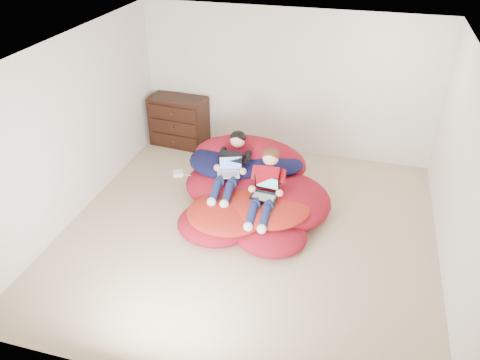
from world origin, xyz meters
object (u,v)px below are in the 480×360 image
(younger_boy, at_px, (266,184))
(older_boy, at_px, (232,163))
(laptop_white, at_px, (229,169))
(laptop_black, at_px, (265,190))
(dresser, at_px, (179,121))
(beanbag_pile, at_px, (251,190))

(younger_boy, bearing_deg, older_boy, 146.74)
(older_boy, xyz_separation_m, laptop_white, (0.00, -0.13, -0.03))
(older_boy, relative_size, laptop_white, 3.30)
(older_boy, distance_m, laptop_white, 0.13)
(older_boy, relative_size, laptop_black, 3.24)
(laptop_white, bearing_deg, dresser, 130.84)
(dresser, height_order, laptop_white, dresser)
(dresser, xyz_separation_m, beanbag_pile, (1.76, -1.61, -0.18))
(laptop_black, bearing_deg, laptop_white, 152.51)
(beanbag_pile, xyz_separation_m, laptop_black, (0.31, -0.40, 0.30))
(beanbag_pile, relative_size, older_boy, 1.90)
(beanbag_pile, distance_m, younger_boy, 0.60)
(older_boy, distance_m, younger_boy, 0.72)
(beanbag_pile, distance_m, older_boy, 0.48)
(older_boy, bearing_deg, laptop_white, -90.00)
(dresser, xyz_separation_m, older_boy, (1.47, -1.57, 0.20))
(dresser, xyz_separation_m, laptop_white, (1.47, -1.70, 0.18))
(dresser, distance_m, laptop_black, 2.89)
(dresser, xyz_separation_m, younger_boy, (2.07, -1.97, 0.19))
(beanbag_pile, bearing_deg, younger_boy, -49.30)
(younger_boy, xyz_separation_m, laptop_white, (-0.60, 0.27, -0.02))
(laptop_black, bearing_deg, beanbag_pile, 127.31)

